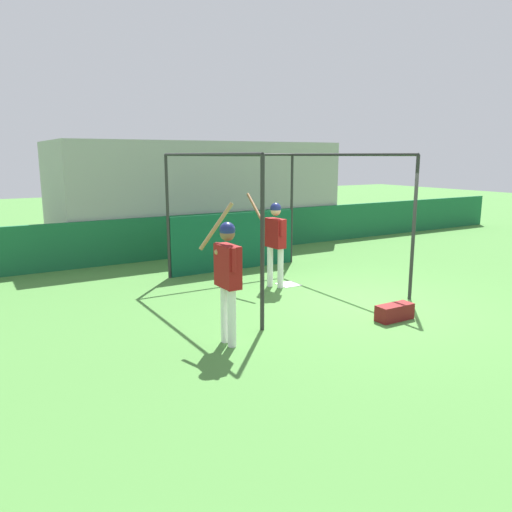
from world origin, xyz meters
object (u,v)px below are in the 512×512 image
Objects in this scene: baseball at (220,275)px; player_waiting at (227,270)px; player_batter at (275,236)px; equipment_bag at (394,312)px.

player_waiting is at bearing -115.16° from baseball.
equipment_bag is (0.59, -2.96, -0.99)m from player_batter.
player_batter is at bearing -45.00° from player_waiting.
baseball is (1.87, 3.97, -1.12)m from player_waiting.
player_waiting is 3.23m from equipment_bag.
equipment_bag is at bearing -172.88° from player_batter.
player_waiting reaches higher than player_batter.
player_waiting is 4.53m from baseball.
player_batter is at bearing -69.12° from baseball.
player_waiting reaches higher than equipment_bag.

